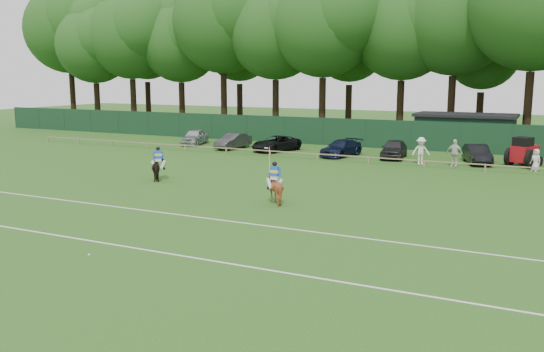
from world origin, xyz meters
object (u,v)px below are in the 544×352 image
Objects in this scene: estate_black at (477,154)px; spectator_left at (421,151)px; horse_chestnut at (275,188)px; sedan_silver at (195,137)px; utility_shed at (465,131)px; sedan_navy at (341,148)px; spectator_mid at (454,153)px; sedan_grey at (233,141)px; polo_ball at (89,255)px; horse_dark at (159,168)px; suv_black at (276,144)px; tractor at (524,153)px; spectator_right at (536,160)px; hatch_grey at (394,149)px.

spectator_left reaches higher than estate_black.
sedan_silver is at bearing -50.71° from horse_chestnut.
sedan_silver is 0.50× the size of utility_shed.
sedan_navy is 8.98m from spectator_mid.
horse_chestnut is 17.83m from sedan_navy.
sedan_grey reaches higher than polo_ball.
horse_dark is at bearing -157.16° from spectator_left.
suv_black is 2.37× the size of spectator_left.
utility_shed reaches higher than tractor.
estate_black is 45.99× the size of polo_ball.
estate_black is 2.75× the size of spectator_right.
spectator_left is at bearing 77.18° from polo_ball.
suv_black is 16.56m from utility_shed.
sedan_navy is at bearing -148.07° from spectator_right.
sedan_grey is at bearing -57.79° from horse_chestnut.
sedan_silver reaches higher than sedan_grey.
horse_chestnut is 27.47m from utility_shed.
sedan_grey is 1.37× the size of tractor.
spectator_left is 21.63× the size of polo_ball.
horse_chestnut is 19.76m from estate_black.
tractor is at bearing -18.62° from estate_black.
estate_black is at bearing 71.44° from polo_ball.
horse_chestnut is at bearing -50.27° from sedan_grey.
sedan_grey is 23.24m from tractor.
spectator_left is at bearing -174.02° from spectator_mid.
horse_dark is at bearing 117.62° from polo_ball.
sedan_grey is 44.59× the size of polo_ball.
hatch_grey is at bearing 162.86° from spectator_mid.
suv_black and sedan_navy have the same top height.
horse_dark is 0.44× the size of sedan_grey.
horse_chestnut is 25.85m from sedan_silver.
spectator_right is at bearing 11.75° from suv_black.
horse_chestnut is 0.53× the size of tractor.
spectator_right is at bearing -21.65° from spectator_left.
horse_chestnut is at bearing -126.57° from spectator_left.
horse_dark is 20.39m from spectator_mid.
hatch_grey is at bearing -115.17° from utility_shed.
hatch_grey is at bearing -154.07° from spectator_right.
polo_ball is (6.93, -13.25, -0.69)m from horse_dark.
estate_black is at bearing 5.52° from sedan_grey.
estate_black is 4.37m from spectator_right.
spectator_left reaches higher than hatch_grey.
horse_dark is at bearing -131.27° from spectator_mid.
spectator_right reaches higher than sedan_grey.
spectator_mid is at bearing -1.00° from sedan_grey.
polo_ball is at bearing -60.69° from suv_black.
utility_shed is at bearing 60.67° from sedan_navy.
spectator_mid is at bearing 72.49° from polo_ball.
hatch_grey is 6.09m from estate_black.
tractor reaches higher than horse_chestnut.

